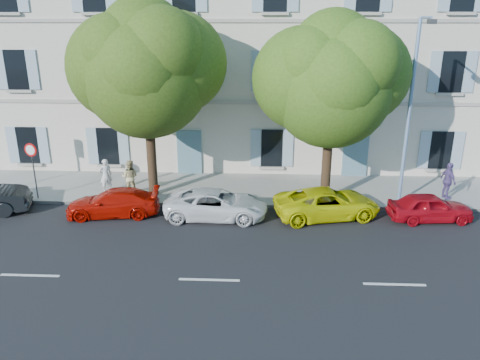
{
  "coord_description": "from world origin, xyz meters",
  "views": [
    {
      "loc": [
        1.64,
        -17.33,
        8.11
      ],
      "look_at": [
        0.73,
        2.0,
        1.4
      ],
      "focal_mm": 35.0,
      "sensor_mm": 36.0,
      "label": 1
    }
  ],
  "objects_px": {
    "car_red_hatchback": "(430,207)",
    "street_lamp": "(411,103)",
    "tree_right": "(331,87)",
    "pedestrian_c": "(448,181)",
    "car_red_coupe": "(113,203)",
    "car_white_coupe": "(216,204)",
    "road_sign": "(32,159)",
    "pedestrian_b": "(130,177)",
    "pedestrian_a": "(106,176)",
    "tree_left": "(146,75)",
    "car_yellow_supercar": "(327,203)"
  },
  "relations": [
    {
      "from": "car_red_coupe",
      "to": "road_sign",
      "type": "relative_size",
      "value": 1.5
    },
    {
      "from": "car_white_coupe",
      "to": "car_red_hatchback",
      "type": "bearing_deg",
      "value": -88.18
    },
    {
      "from": "car_red_coupe",
      "to": "car_red_hatchback",
      "type": "bearing_deg",
      "value": 83.27
    },
    {
      "from": "car_red_hatchback",
      "to": "pedestrian_c",
      "type": "distance_m",
      "value": 2.72
    },
    {
      "from": "tree_left",
      "to": "road_sign",
      "type": "height_order",
      "value": "tree_left"
    },
    {
      "from": "road_sign",
      "to": "pedestrian_a",
      "type": "xyz_separation_m",
      "value": [
        2.98,
        1.01,
        -1.08
      ]
    },
    {
      "from": "car_red_hatchback",
      "to": "tree_right",
      "type": "distance_m",
      "value": 6.55
    },
    {
      "from": "car_white_coupe",
      "to": "pedestrian_b",
      "type": "bearing_deg",
      "value": 62.82
    },
    {
      "from": "car_red_hatchback",
      "to": "pedestrian_c",
      "type": "xyz_separation_m",
      "value": [
        1.5,
        2.23,
        0.43
      ]
    },
    {
      "from": "tree_right",
      "to": "pedestrian_a",
      "type": "xyz_separation_m",
      "value": [
        -10.37,
        0.69,
        -4.36
      ]
    },
    {
      "from": "street_lamp",
      "to": "car_white_coupe",
      "type": "bearing_deg",
      "value": -168.79
    },
    {
      "from": "tree_left",
      "to": "pedestrian_b",
      "type": "bearing_deg",
      "value": 177.58
    },
    {
      "from": "street_lamp",
      "to": "pedestrian_a",
      "type": "relative_size",
      "value": 4.88
    },
    {
      "from": "tree_left",
      "to": "tree_right",
      "type": "relative_size",
      "value": 1.07
    },
    {
      "from": "car_red_coupe",
      "to": "road_sign",
      "type": "distance_m",
      "value": 4.54
    },
    {
      "from": "pedestrian_c",
      "to": "pedestrian_b",
      "type": "bearing_deg",
      "value": 74.86
    },
    {
      "from": "car_white_coupe",
      "to": "car_yellow_supercar",
      "type": "height_order",
      "value": "car_yellow_supercar"
    },
    {
      "from": "car_red_hatchback",
      "to": "street_lamp",
      "type": "relative_size",
      "value": 0.43
    },
    {
      "from": "car_red_coupe",
      "to": "tree_right",
      "type": "distance_m",
      "value": 10.6
    },
    {
      "from": "pedestrian_a",
      "to": "road_sign",
      "type": "bearing_deg",
      "value": -13.66
    },
    {
      "from": "tree_left",
      "to": "street_lamp",
      "type": "distance_m",
      "value": 11.48
    },
    {
      "from": "tree_right",
      "to": "street_lamp",
      "type": "xyz_separation_m",
      "value": [
        3.38,
        -0.18,
        -0.63
      ]
    },
    {
      "from": "car_red_coupe",
      "to": "car_white_coupe",
      "type": "xyz_separation_m",
      "value": [
        4.47,
        -0.05,
        0.03
      ]
    },
    {
      "from": "car_red_coupe",
      "to": "street_lamp",
      "type": "xyz_separation_m",
      "value": [
        12.68,
        1.57,
        4.13
      ]
    },
    {
      "from": "car_yellow_supercar",
      "to": "car_red_hatchback",
      "type": "xyz_separation_m",
      "value": [
        4.28,
        -0.17,
        -0.04
      ]
    },
    {
      "from": "car_red_hatchback",
      "to": "street_lamp",
      "type": "distance_m",
      "value": 4.45
    },
    {
      "from": "car_white_coupe",
      "to": "tree_left",
      "type": "bearing_deg",
      "value": 55.72
    },
    {
      "from": "car_red_coupe",
      "to": "tree_left",
      "type": "distance_m",
      "value": 5.75
    },
    {
      "from": "car_white_coupe",
      "to": "tree_right",
      "type": "bearing_deg",
      "value": -68.51
    },
    {
      "from": "car_red_hatchback",
      "to": "tree_right",
      "type": "relative_size",
      "value": 0.43
    },
    {
      "from": "tree_right",
      "to": "pedestrian_c",
      "type": "height_order",
      "value": "tree_right"
    },
    {
      "from": "tree_right",
      "to": "pedestrian_b",
      "type": "height_order",
      "value": "tree_right"
    },
    {
      "from": "car_yellow_supercar",
      "to": "tree_right",
      "type": "xyz_separation_m",
      "value": [
        0.09,
        1.5,
        4.71
      ]
    },
    {
      "from": "car_red_coupe",
      "to": "street_lamp",
      "type": "height_order",
      "value": "street_lamp"
    },
    {
      "from": "car_yellow_supercar",
      "to": "pedestrian_c",
      "type": "xyz_separation_m",
      "value": [
        5.78,
        2.06,
        0.39
      ]
    },
    {
      "from": "car_red_hatchback",
      "to": "car_white_coupe",
      "type": "bearing_deg",
      "value": 85.79
    },
    {
      "from": "road_sign",
      "to": "car_red_coupe",
      "type": "bearing_deg",
      "value": -19.6
    },
    {
      "from": "car_red_coupe",
      "to": "pedestrian_a",
      "type": "height_order",
      "value": "pedestrian_a"
    },
    {
      "from": "road_sign",
      "to": "street_lamp",
      "type": "distance_m",
      "value": 16.93
    },
    {
      "from": "road_sign",
      "to": "street_lamp",
      "type": "bearing_deg",
      "value": 0.46
    },
    {
      "from": "tree_left",
      "to": "pedestrian_c",
      "type": "distance_m",
      "value": 14.52
    },
    {
      "from": "car_red_hatchback",
      "to": "pedestrian_b",
      "type": "relative_size",
      "value": 2.08
    },
    {
      "from": "tree_left",
      "to": "street_lamp",
      "type": "relative_size",
      "value": 1.08
    },
    {
      "from": "car_white_coupe",
      "to": "pedestrian_a",
      "type": "distance_m",
      "value": 6.09
    },
    {
      "from": "tree_left",
      "to": "street_lamp",
      "type": "bearing_deg",
      "value": -3.21
    },
    {
      "from": "car_yellow_supercar",
      "to": "tree_left",
      "type": "relative_size",
      "value": 0.52
    },
    {
      "from": "pedestrian_a",
      "to": "car_red_hatchback",
      "type": "bearing_deg",
      "value": 138.42
    },
    {
      "from": "car_white_coupe",
      "to": "pedestrian_a",
      "type": "height_order",
      "value": "pedestrian_a"
    },
    {
      "from": "car_red_hatchback",
      "to": "pedestrian_c",
      "type": "relative_size",
      "value": 1.99
    },
    {
      "from": "tree_right",
      "to": "car_yellow_supercar",
      "type": "bearing_deg",
      "value": -93.44
    }
  ]
}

